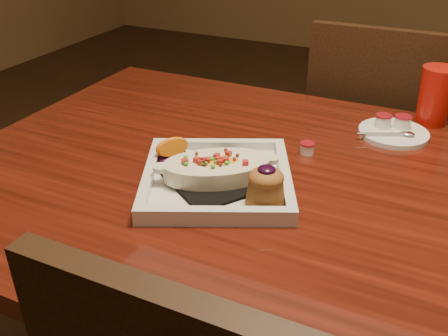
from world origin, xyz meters
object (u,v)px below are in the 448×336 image
at_px(saucer, 392,131).
at_px(red_tumbler, 435,96).
at_px(chair_far, 376,160).
at_px(plate, 221,175).
at_px(table, 326,235).

height_order(saucer, red_tumbler, red_tumbler).
relative_size(chair_far, saucer, 6.11).
bearing_deg(chair_far, red_tumbler, 119.24).
bearing_deg(chair_far, plate, 74.95).
height_order(table, plate, plate).
distance_m(table, saucer, 0.32).
bearing_deg(plate, saucer, 31.01).
bearing_deg(red_tumbler, plate, -124.16).
distance_m(chair_far, saucer, 0.43).
relative_size(table, red_tumbler, 11.26).
bearing_deg(chair_far, table, 90.00).
distance_m(chair_far, red_tumbler, 0.41).
xyz_separation_m(table, saucer, (0.06, 0.29, 0.11)).
relative_size(table, chair_far, 1.61).
bearing_deg(table, red_tumbler, 71.97).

